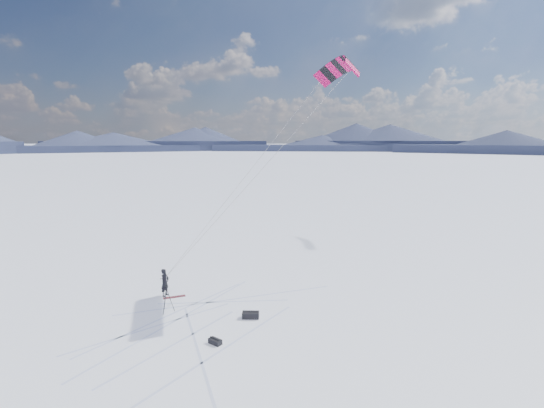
{
  "coord_description": "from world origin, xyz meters",
  "views": [
    {
      "loc": [
        4.75,
        -20.06,
        9.55
      ],
      "look_at": [
        4.83,
        4.6,
        5.5
      ],
      "focal_mm": 26.0,
      "sensor_mm": 36.0,
      "label": 1
    }
  ],
  "objects_px": {
    "snowboard": "(174,297)",
    "tripod": "(167,294)",
    "snowkiter": "(166,296)",
    "gear_bag_a": "(251,315)",
    "gear_bag_b": "(215,341)"
  },
  "relations": [
    {
      "from": "snowboard",
      "to": "tripod",
      "type": "distance_m",
      "value": 2.27
    },
    {
      "from": "snowkiter",
      "to": "tripod",
      "type": "bearing_deg",
      "value": -142.41
    },
    {
      "from": "snowboard",
      "to": "tripod",
      "type": "xyz_separation_m",
      "value": [
        0.1,
        -2.03,
        1.01
      ]
    },
    {
      "from": "gear_bag_b",
      "to": "tripod",
      "type": "bearing_deg",
      "value": 168.09
    },
    {
      "from": "gear_bag_b",
      "to": "snowboard",
      "type": "bearing_deg",
      "value": 156.65
    },
    {
      "from": "gear_bag_a",
      "to": "gear_bag_b",
      "type": "bearing_deg",
      "value": -117.61
    },
    {
      "from": "snowkiter",
      "to": "gear_bag_b",
      "type": "bearing_deg",
      "value": -125.89
    },
    {
      "from": "snowboard",
      "to": "gear_bag_b",
      "type": "relative_size",
      "value": 1.87
    },
    {
      "from": "snowboard",
      "to": "tripod",
      "type": "relative_size",
      "value": 0.83
    },
    {
      "from": "snowboard",
      "to": "gear_bag_b",
      "type": "height_order",
      "value": "gear_bag_b"
    },
    {
      "from": "snowkiter",
      "to": "gear_bag_a",
      "type": "height_order",
      "value": "snowkiter"
    },
    {
      "from": "snowkiter",
      "to": "snowboard",
      "type": "xyz_separation_m",
      "value": [
        0.61,
        -0.23,
        0.02
      ]
    },
    {
      "from": "snowkiter",
      "to": "tripod",
      "type": "relative_size",
      "value": 1.08
    },
    {
      "from": "gear_bag_b",
      "to": "snowkiter",
      "type": "bearing_deg",
      "value": 159.96
    },
    {
      "from": "tripod",
      "to": "gear_bag_a",
      "type": "xyz_separation_m",
      "value": [
        4.72,
        -0.82,
        -0.85
      ]
    }
  ]
}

